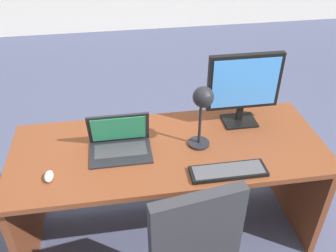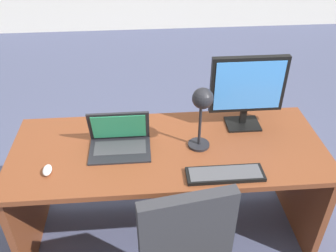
# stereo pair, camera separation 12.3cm
# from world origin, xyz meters

# --- Properties ---
(ground) EXTENTS (12.00, 12.00, 0.00)m
(ground) POSITION_xyz_m (0.00, 1.50, 0.00)
(ground) COLOR #474C6B
(desk) EXTENTS (1.76, 0.70, 0.72)m
(desk) POSITION_xyz_m (0.00, 0.05, 0.51)
(desk) COLOR brown
(desk) RESTS_ON ground
(monitor) EXTENTS (0.43, 0.16, 0.45)m
(monitor) POSITION_xyz_m (0.47, 0.18, 0.98)
(monitor) COLOR black
(monitor) RESTS_ON desk
(laptop) EXTENTS (0.34, 0.23, 0.22)m
(laptop) POSITION_xyz_m (-0.27, 0.03, 0.79)
(laptop) COLOR black
(laptop) RESTS_ON desk
(keyboard) EXTENTS (0.39, 0.12, 0.02)m
(keyboard) POSITION_xyz_m (0.27, -0.26, 0.73)
(keyboard) COLOR black
(keyboard) RESTS_ON desk
(mouse) EXTENTS (0.04, 0.08, 0.04)m
(mouse) POSITION_xyz_m (-0.63, -0.16, 0.74)
(mouse) COLOR silver
(mouse) RESTS_ON desk
(desk_lamp) EXTENTS (0.12, 0.14, 0.38)m
(desk_lamp) POSITION_xyz_m (0.17, -0.03, 1.00)
(desk_lamp) COLOR black
(desk_lamp) RESTS_ON desk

